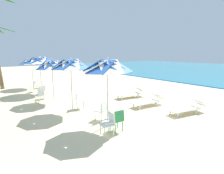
% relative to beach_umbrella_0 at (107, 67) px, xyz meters
% --- Properties ---
extents(ground_plane, '(80.00, 80.00, 0.00)m').
position_rel_beach_umbrella_0_xyz_m(ground_plane, '(0.58, 2.92, -2.47)').
color(ground_plane, beige).
extents(beach_umbrella_0, '(2.06, 2.06, 2.84)m').
position_rel_beach_umbrella_0_xyz_m(beach_umbrella_0, '(0.00, 0.00, 0.00)').
color(beach_umbrella_0, silver).
rests_on(beach_umbrella_0, ground).
extents(plastic_chair_0, '(0.60, 0.57, 0.87)m').
position_rel_beach_umbrella_0_xyz_m(plastic_chair_0, '(-0.71, 0.17, -1.97)').
color(plastic_chair_0, white).
rests_on(plastic_chair_0, ground).
extents(plastic_chair_1, '(0.50, 0.52, 0.87)m').
position_rel_beach_umbrella_0_xyz_m(plastic_chair_1, '(0.76, -0.51, -1.97)').
color(plastic_chair_1, white).
rests_on(plastic_chair_1, ground).
extents(plastic_chair_2, '(0.49, 0.47, 0.87)m').
position_rel_beach_umbrella_0_xyz_m(plastic_chair_2, '(0.67, -0.01, -1.97)').
color(plastic_chair_2, '#2D8C4C').
rests_on(plastic_chair_2, ground).
extents(beach_umbrella_1, '(2.04, 2.04, 2.80)m').
position_rel_beach_umbrella_0_xyz_m(beach_umbrella_1, '(-2.72, -0.33, -0.04)').
color(beach_umbrella_1, silver).
rests_on(beach_umbrella_1, ground).
extents(plastic_chair_3, '(0.58, 0.60, 0.87)m').
position_rel_beach_umbrella_0_xyz_m(plastic_chair_3, '(-2.88, 0.13, -1.97)').
color(plastic_chair_3, white).
rests_on(plastic_chair_3, ground).
extents(beach_umbrella_2, '(1.95, 1.95, 2.69)m').
position_rel_beach_umbrella_0_xyz_m(beach_umbrella_2, '(-5.22, -0.44, -0.19)').
color(beach_umbrella_2, silver).
rests_on(beach_umbrella_2, ground).
extents(plastic_chair_4, '(0.56, 0.54, 0.87)m').
position_rel_beach_umbrella_0_xyz_m(plastic_chair_4, '(-5.45, -1.22, -1.97)').
color(plastic_chair_4, white).
rests_on(plastic_chair_4, ground).
extents(plastic_chair_5, '(0.54, 0.52, 0.87)m').
position_rel_beach_umbrella_0_xyz_m(plastic_chair_5, '(-6.28, -0.74, -1.97)').
color(plastic_chair_5, white).
rests_on(plastic_chair_5, ground).
extents(beach_umbrella_3, '(2.49, 2.49, 2.80)m').
position_rel_beach_umbrella_0_xyz_m(beach_umbrella_3, '(-8.19, -0.33, -0.01)').
color(beach_umbrella_3, silver).
rests_on(beach_umbrella_3, ground).
extents(plastic_chair_6, '(0.61, 0.60, 0.87)m').
position_rel_beach_umbrella_0_xyz_m(plastic_chair_6, '(-8.84, -0.68, -1.97)').
color(plastic_chair_6, white).
rests_on(plastic_chair_6, ground).
extents(beach_umbrella_4, '(2.13, 2.13, 2.62)m').
position_rel_beach_umbrella_0_xyz_m(beach_umbrella_4, '(-10.88, -0.27, -0.21)').
color(beach_umbrella_4, silver).
rests_on(beach_umbrella_4, ground).
extents(plastic_chair_7, '(0.60, 0.62, 0.87)m').
position_rel_beach_umbrella_0_xyz_m(plastic_chair_7, '(-10.30, 0.14, -1.97)').
color(plastic_chair_7, white).
rests_on(plastic_chair_7, ground).
extents(sun_lounger_0, '(1.02, 2.22, 0.62)m').
position_rel_beach_umbrella_0_xyz_m(sun_lounger_0, '(1.15, 4.11, -2.18)').
color(sun_lounger_0, white).
rests_on(sun_lounger_0, ground).
extents(sun_lounger_1, '(0.81, 2.19, 0.62)m').
position_rel_beach_umbrella_0_xyz_m(sun_lounger_1, '(-0.92, 3.54, -2.18)').
color(sun_lounger_1, white).
rests_on(sun_lounger_1, ground).
extents(sun_lounger_2, '(0.94, 2.21, 0.62)m').
position_rel_beach_umbrella_0_xyz_m(sun_lounger_2, '(-2.98, 4.09, -2.18)').
color(sun_lounger_2, white).
rests_on(sun_lounger_2, ground).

